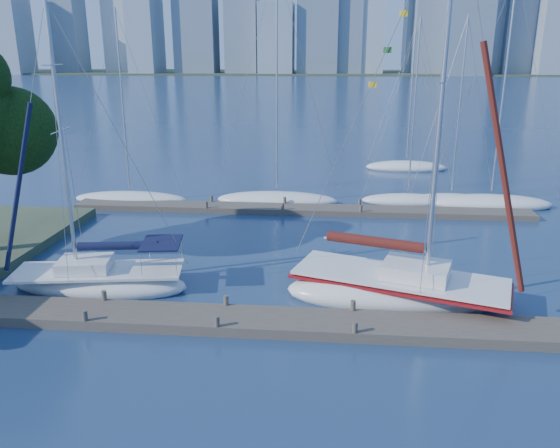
{
  "coord_description": "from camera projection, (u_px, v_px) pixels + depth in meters",
  "views": [
    {
      "loc": [
        3.94,
        -18.55,
        9.88
      ],
      "look_at": [
        1.86,
        4.0,
        2.87
      ],
      "focal_mm": 35.0,
      "sensor_mm": 36.0,
      "label": 1
    }
  ],
  "objects": [
    {
      "name": "sailboat_navy",
      "position": [
        98.0,
        268.0,
        23.81
      ],
      "size": [
        8.09,
        3.71,
        12.51
      ],
      "rotation": [
        0.0,
        0.0,
        0.15
      ],
      "color": "silver",
      "rests_on": "ground"
    },
    {
      "name": "ground",
      "position": [
        222.0,
        325.0,
        20.92
      ],
      "size": [
        700.0,
        700.0,
        0.0
      ],
      "primitive_type": "plane",
      "color": "navy",
      "rests_on": "ground"
    },
    {
      "name": "bg_boat_0",
      "position": [
        131.0,
        198.0,
        38.39
      ],
      "size": [
        8.3,
        3.7,
        13.15
      ],
      "rotation": [
        0.0,
        0.0,
        -0.2
      ],
      "color": "silver",
      "rests_on": "ground"
    },
    {
      "name": "far_shore",
      "position": [
        325.0,
        73.0,
        325.32
      ],
      "size": [
        800.0,
        100.0,
        1.5
      ],
      "primitive_type": "cube",
      "color": "#38472D",
      "rests_on": "ground"
    },
    {
      "name": "far_dock",
      "position": [
        299.0,
        209.0,
        35.91
      ],
      "size": [
        30.0,
        1.8,
        0.36
      ],
      "primitive_type": "cube",
      "color": "#493F35",
      "rests_on": "ground"
    },
    {
      "name": "bg_boat_3",
      "position": [
        408.0,
        200.0,
        38.03
      ],
      "size": [
        6.62,
        3.15,
        12.51
      ],
      "rotation": [
        0.0,
        0.0,
        0.2
      ],
      "color": "silver",
      "rests_on": "ground"
    },
    {
      "name": "bg_boat_2",
      "position": [
        277.0,
        199.0,
        38.0
      ],
      "size": [
        8.74,
        3.84,
        15.74
      ],
      "rotation": [
        0.0,
        0.0,
        0.17
      ],
      "color": "silver",
      "rests_on": "ground"
    },
    {
      "name": "sailboat_maroon",
      "position": [
        400.0,
        273.0,
        22.75
      ],
      "size": [
        9.87,
        5.83,
        16.0
      ],
      "rotation": [
        0.0,
        0.0,
        -0.32
      ],
      "color": "silver",
      "rests_on": "ground"
    },
    {
      "name": "bg_boat_4",
      "position": [
        451.0,
        200.0,
        37.84
      ],
      "size": [
        6.51,
        3.88,
        12.67
      ],
      "rotation": [
        0.0,
        0.0,
        0.31
      ],
      "color": "silver",
      "rests_on": "ground"
    },
    {
      "name": "skyline",
      "position": [
        369.0,
        4.0,
        284.7
      ],
      "size": [
        503.58,
        51.31,
        112.75
      ],
      "color": "gray",
      "rests_on": "ground"
    },
    {
      "name": "near_dock",
      "position": [
        222.0,
        320.0,
        20.86
      ],
      "size": [
        26.0,
        2.0,
        0.4
      ],
      "primitive_type": "cube",
      "color": "#493F35",
      "rests_on": "ground"
    },
    {
      "name": "bg_boat_7",
      "position": [
        406.0,
        167.0,
        49.23
      ],
      "size": [
        7.53,
        3.76,
        12.48
      ],
      "rotation": [
        0.0,
        0.0,
        0.2
      ],
      "color": "silver",
      "rests_on": "ground"
    },
    {
      "name": "bg_boat_5",
      "position": [
        490.0,
        202.0,
        37.14
      ],
      "size": [
        8.53,
        5.3,
        15.14
      ],
      "rotation": [
        0.0,
        0.0,
        -0.38
      ],
      "color": "silver",
      "rests_on": "ground"
    }
  ]
}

